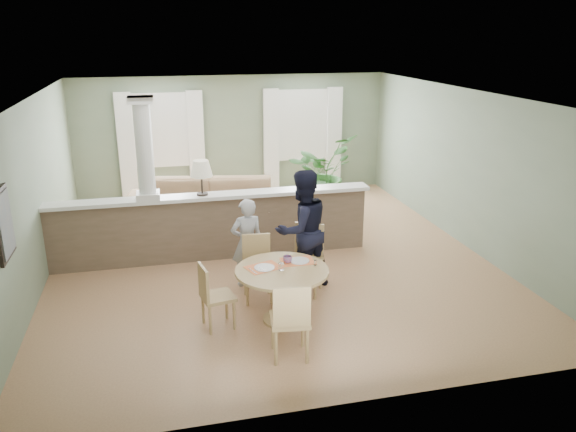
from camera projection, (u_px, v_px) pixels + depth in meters
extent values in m
plane|color=tan|center=(269.00, 257.00, 9.45)|extent=(8.00, 8.00, 0.00)
cube|color=gray|center=(233.00, 136.00, 12.72)|extent=(7.00, 0.02, 2.70)
cube|color=gray|center=(36.00, 194.00, 8.26)|extent=(0.02, 8.00, 2.70)
cube|color=gray|center=(465.00, 168.00, 9.79)|extent=(0.02, 8.00, 2.70)
cube|color=gray|center=(352.00, 284.00, 5.33)|extent=(7.00, 0.02, 2.70)
cube|color=white|center=(267.00, 95.00, 8.60)|extent=(7.00, 8.00, 0.02)
cube|color=white|center=(161.00, 130.00, 12.28)|extent=(1.10, 0.02, 1.50)
cube|color=white|center=(161.00, 131.00, 12.25)|extent=(1.22, 0.04, 1.62)
cube|color=white|center=(302.00, 125.00, 12.98)|extent=(1.10, 0.02, 1.50)
cube|color=white|center=(302.00, 125.00, 12.95)|extent=(1.22, 0.04, 1.62)
cube|color=white|center=(126.00, 146.00, 12.12)|extent=(0.35, 0.10, 2.30)
cube|color=white|center=(196.00, 143.00, 12.45)|extent=(0.35, 0.10, 2.30)
cube|color=white|center=(271.00, 140.00, 12.82)|extent=(0.35, 0.10, 2.30)
cube|color=white|center=(334.00, 137.00, 13.15)|extent=(0.35, 0.10, 2.30)
cube|color=black|center=(3.00, 224.00, 6.36)|extent=(0.04, 0.62, 0.82)
cube|color=#676257|center=(6.00, 224.00, 6.36)|extent=(0.02, 0.52, 0.72)
cube|color=#755C4B|center=(213.00, 228.00, 9.27)|extent=(5.20, 0.22, 1.05)
cube|color=white|center=(212.00, 196.00, 9.10)|extent=(5.32, 0.36, 0.06)
cube|color=white|center=(148.00, 195.00, 8.85)|extent=(0.36, 0.36, 0.10)
cylinder|color=white|center=(144.00, 149.00, 8.62)|extent=(0.26, 0.26, 1.39)
cube|color=white|center=(140.00, 100.00, 8.38)|extent=(0.38, 0.38, 0.10)
cylinder|color=black|center=(202.00, 194.00, 9.05)|extent=(0.18, 0.18, 0.03)
cylinder|color=black|center=(202.00, 185.00, 9.00)|extent=(0.03, 0.03, 0.28)
cone|color=beige|center=(201.00, 168.00, 8.92)|extent=(0.36, 0.36, 0.26)
imported|color=#947051|center=(208.00, 205.00, 10.70)|extent=(3.30, 1.80, 0.91)
imported|color=#2E5E25|center=(321.00, 172.00, 11.82)|extent=(1.87, 1.85, 1.57)
cylinder|color=tan|center=(282.00, 319.00, 7.40)|extent=(0.51, 0.51, 0.04)
cylinder|color=tan|center=(282.00, 295.00, 7.29)|extent=(0.14, 0.14, 0.65)
cylinder|color=tan|center=(282.00, 271.00, 7.19)|extent=(1.21, 1.21, 0.04)
cube|color=#E25133|center=(263.00, 267.00, 7.23)|extent=(0.51, 0.43, 0.01)
cube|color=#E25133|center=(297.00, 261.00, 7.43)|extent=(0.44, 0.32, 0.01)
cylinder|color=white|center=(264.00, 268.00, 7.20)|extent=(0.26, 0.26, 0.01)
cylinder|color=white|center=(299.00, 261.00, 7.42)|extent=(0.26, 0.26, 0.01)
cylinder|color=white|center=(281.00, 267.00, 7.14)|extent=(0.07, 0.07, 0.09)
cube|color=silver|center=(262.00, 269.00, 7.13)|extent=(0.07, 0.17, 0.00)
cube|color=silver|center=(253.00, 271.00, 7.11)|extent=(0.08, 0.21, 0.00)
cylinder|color=white|center=(315.00, 263.00, 7.29)|extent=(0.04, 0.04, 0.07)
cylinder|color=silver|center=(315.00, 260.00, 7.28)|extent=(0.04, 0.04, 0.01)
imported|color=#2772BA|center=(287.00, 259.00, 7.37)|extent=(0.15, 0.15, 0.09)
cube|color=tan|center=(258.00, 270.00, 7.85)|extent=(0.45, 0.45, 0.05)
cylinder|color=tan|center=(247.00, 291.00, 7.74)|extent=(0.04, 0.04, 0.43)
cylinder|color=tan|center=(271.00, 290.00, 7.79)|extent=(0.04, 0.04, 0.43)
cylinder|color=tan|center=(245.00, 281.00, 8.06)|extent=(0.04, 0.04, 0.43)
cylinder|color=tan|center=(269.00, 280.00, 8.11)|extent=(0.04, 0.04, 0.43)
cube|color=tan|center=(256.00, 249.00, 7.95)|extent=(0.40, 0.07, 0.45)
cube|color=tan|center=(306.00, 262.00, 8.05)|extent=(0.61, 0.61, 0.05)
cylinder|color=tan|center=(290.00, 281.00, 8.01)|extent=(0.04, 0.04, 0.46)
cylinder|color=tan|center=(315.00, 284.00, 7.92)|extent=(0.04, 0.04, 0.46)
cylinder|color=tan|center=(297.00, 271.00, 8.34)|extent=(0.04, 0.04, 0.46)
cylinder|color=tan|center=(321.00, 274.00, 8.25)|extent=(0.04, 0.04, 0.46)
cube|color=tan|center=(309.00, 239.00, 8.15)|extent=(0.40, 0.24, 0.49)
cube|color=tan|center=(290.00, 320.00, 6.46)|extent=(0.49, 0.49, 0.05)
cylinder|color=tan|center=(303.00, 330.00, 6.72)|extent=(0.04, 0.04, 0.45)
cylinder|color=tan|center=(273.00, 332.00, 6.68)|extent=(0.04, 0.04, 0.45)
cylinder|color=tan|center=(307.00, 346.00, 6.38)|extent=(0.04, 0.04, 0.45)
cylinder|color=tan|center=(276.00, 348.00, 6.35)|extent=(0.04, 0.04, 0.45)
cube|color=tan|center=(292.00, 307.00, 6.18)|extent=(0.42, 0.09, 0.48)
cube|color=tan|center=(218.00, 297.00, 7.13)|extent=(0.46, 0.46, 0.05)
cylinder|color=tan|center=(234.00, 315.00, 7.13)|extent=(0.04, 0.04, 0.40)
cylinder|color=tan|center=(226.00, 305.00, 7.40)|extent=(0.04, 0.04, 0.40)
cylinder|color=tan|center=(210.00, 320.00, 7.00)|extent=(0.04, 0.04, 0.40)
cylinder|color=tan|center=(203.00, 309.00, 7.28)|extent=(0.04, 0.04, 0.40)
cube|color=tan|center=(203.00, 283.00, 6.99)|extent=(0.11, 0.37, 0.43)
imported|color=#9FA0A5|center=(247.00, 243.00, 8.24)|extent=(0.53, 0.39, 1.34)
imported|color=black|center=(302.00, 230.00, 8.14)|extent=(1.04, 0.93, 1.78)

